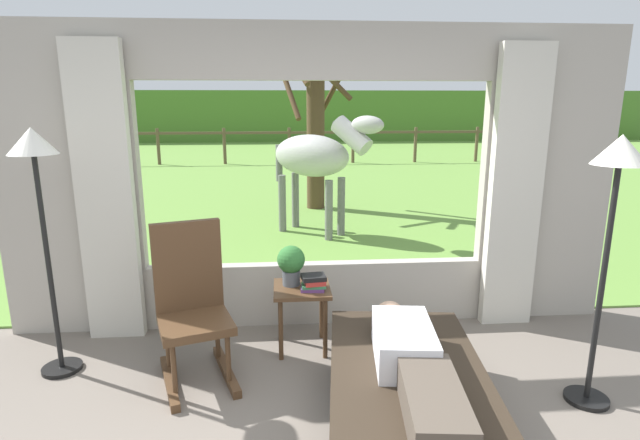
% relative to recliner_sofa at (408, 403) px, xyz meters
% --- Properties ---
extents(back_wall_with_window, '(5.20, 0.12, 2.55)m').
position_rel_recliner_sofa_xyz_m(back_wall_with_window, '(-0.42, 1.63, 1.03)').
color(back_wall_with_window, '#ADA599').
rests_on(back_wall_with_window, ground_plane).
extents(curtain_panel_left, '(0.44, 0.10, 2.40)m').
position_rel_recliner_sofa_xyz_m(curtain_panel_left, '(-2.11, 1.49, 0.98)').
color(curtain_panel_left, beige).
rests_on(curtain_panel_left, ground_plane).
extents(curtain_panel_right, '(0.44, 0.10, 2.40)m').
position_rel_recliner_sofa_xyz_m(curtain_panel_right, '(1.27, 1.49, 0.98)').
color(curtain_panel_right, beige).
rests_on(curtain_panel_right, ground_plane).
extents(outdoor_pasture_lawn, '(36.00, 21.68, 0.02)m').
position_rel_recliner_sofa_xyz_m(outdoor_pasture_lawn, '(-0.42, 12.53, -0.21)').
color(outdoor_pasture_lawn, olive).
rests_on(outdoor_pasture_lawn, ground_plane).
extents(distant_hill_ridge, '(36.00, 2.00, 2.40)m').
position_rel_recliner_sofa_xyz_m(distant_hill_ridge, '(-0.42, 22.37, 0.98)').
color(distant_hill_ridge, '#4A772B').
rests_on(distant_hill_ridge, ground_plane).
extents(recliner_sofa, '(1.09, 1.79, 0.42)m').
position_rel_recliner_sofa_xyz_m(recliner_sofa, '(0.00, 0.00, 0.00)').
color(recliner_sofa, black).
rests_on(recliner_sofa, ground_plane).
extents(reclining_person, '(0.41, 1.44, 0.22)m').
position_rel_recliner_sofa_xyz_m(reclining_person, '(-0.00, -0.05, 0.30)').
color(reclining_person, silver).
rests_on(reclining_person, recliner_sofa).
extents(rocking_chair, '(0.65, 0.79, 1.12)m').
position_rel_recliner_sofa_xyz_m(rocking_chair, '(-1.36, 0.81, 0.33)').
color(rocking_chair, '#4C331E').
rests_on(rocking_chair, ground_plane).
extents(side_table, '(0.44, 0.44, 0.52)m').
position_rel_recliner_sofa_xyz_m(side_table, '(-0.57, 1.14, 0.21)').
color(side_table, '#4C331E').
rests_on(side_table, ground_plane).
extents(potted_plant, '(0.22, 0.22, 0.32)m').
position_rel_recliner_sofa_xyz_m(potted_plant, '(-0.65, 1.20, 0.48)').
color(potted_plant, '#4C5156').
rests_on(potted_plant, side_table).
extents(book_stack, '(0.20, 0.17, 0.12)m').
position_rel_recliner_sofa_xyz_m(book_stack, '(-0.48, 1.07, 0.36)').
color(book_stack, '#59336B').
rests_on(book_stack, side_table).
extents(floor_lamp_left, '(0.32, 0.32, 1.77)m').
position_rel_recliner_sofa_xyz_m(floor_lamp_left, '(-2.36, 0.94, 1.21)').
color(floor_lamp_left, black).
rests_on(floor_lamp_left, ground_plane).
extents(floor_lamp_right, '(0.32, 0.32, 1.75)m').
position_rel_recliner_sofa_xyz_m(floor_lamp_right, '(1.28, 0.26, 1.20)').
color(floor_lamp_right, black).
rests_on(floor_lamp_right, ground_plane).
extents(horse, '(1.61, 1.43, 1.73)m').
position_rel_recliner_sofa_xyz_m(horse, '(-0.21, 4.59, 0.94)').
color(horse, '#B2B2AD').
rests_on(horse, outdoor_pasture_lawn).
extents(pasture_tree, '(1.34, 1.24, 3.19)m').
position_rel_recliner_sofa_xyz_m(pasture_tree, '(-0.10, 6.42, 1.40)').
color(pasture_tree, '#4C3823').
rests_on(pasture_tree, outdoor_pasture_lawn).
extents(pasture_fence_line, '(16.10, 0.10, 1.10)m').
position_rel_recliner_sofa_xyz_m(pasture_fence_line, '(-0.42, 13.13, 0.53)').
color(pasture_fence_line, brown).
rests_on(pasture_fence_line, outdoor_pasture_lawn).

